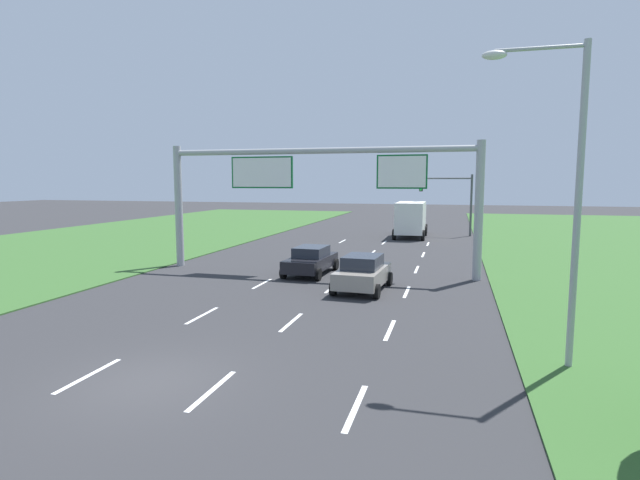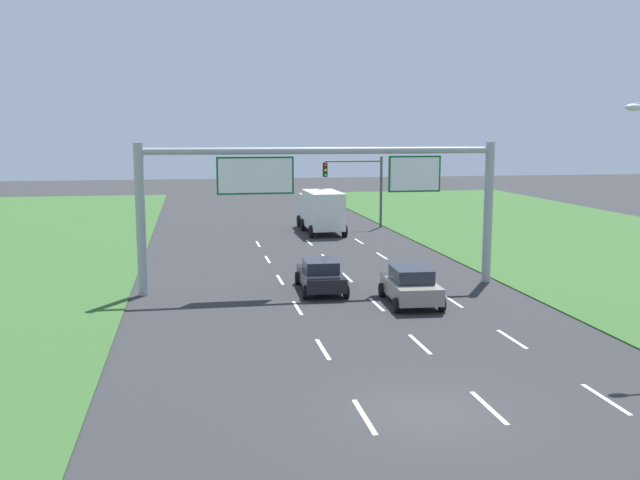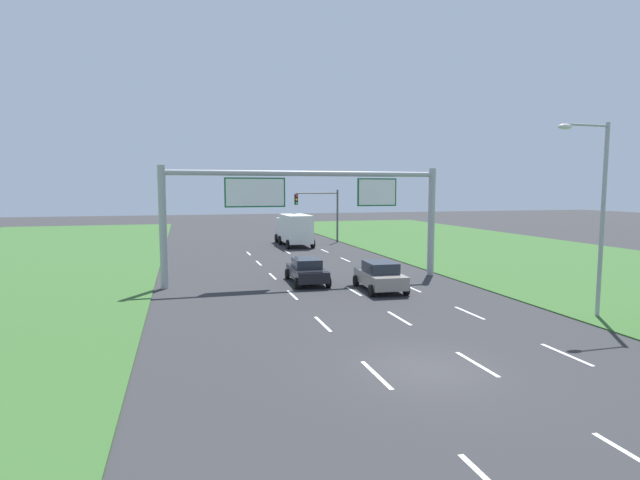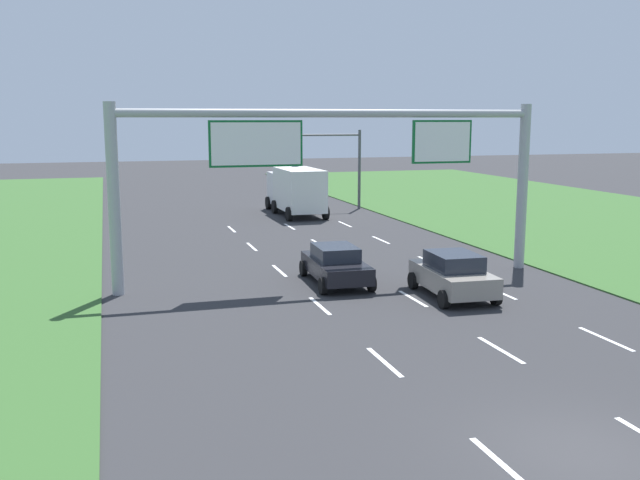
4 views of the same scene
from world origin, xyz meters
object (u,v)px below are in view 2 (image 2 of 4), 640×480
(sign_gantry, at_px, (322,187))
(traffic_light_mast, at_px, (357,179))
(car_lead_silver, at_px, (321,275))
(box_truck, at_px, (321,210))
(car_near_red, at_px, (411,285))

(sign_gantry, xyz_separation_m, traffic_light_mast, (6.70, 21.22, -1.02))
(car_lead_silver, xyz_separation_m, traffic_light_mast, (6.88, 21.80, 3.10))
(car_lead_silver, distance_m, sign_gantry, 4.17)
(car_lead_silver, height_order, sign_gantry, sign_gantry)
(sign_gantry, bearing_deg, box_truck, 79.89)
(car_near_red, height_order, sign_gantry, sign_gantry)
(box_truck, xyz_separation_m, sign_gantry, (-3.46, -19.43, 3.19))
(car_near_red, distance_m, sign_gantry, 6.45)
(car_lead_silver, xyz_separation_m, sign_gantry, (0.19, 0.57, 4.12))
(car_near_red, relative_size, traffic_light_mast, 0.74)
(traffic_light_mast, bearing_deg, sign_gantry, -107.52)
(car_lead_silver, relative_size, sign_gantry, 0.26)
(car_lead_silver, distance_m, traffic_light_mast, 23.07)
(car_lead_silver, bearing_deg, sign_gantry, 74.60)
(box_truck, relative_size, traffic_light_mast, 1.31)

